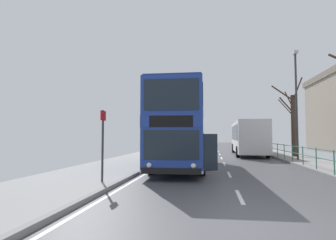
{
  "coord_description": "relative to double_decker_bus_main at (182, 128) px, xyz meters",
  "views": [
    {
      "loc": [
        -0.84,
        -5.99,
        1.83
      ],
      "look_at": [
        -2.88,
        7.06,
        2.59
      ],
      "focal_mm": 29.34,
      "sensor_mm": 36.0,
      "label": 1
    }
  ],
  "objects": [
    {
      "name": "pedestrian_railing_far_kerb",
      "position": [
        6.98,
        2.22,
        -1.43
      ],
      "size": [
        0.05,
        22.7,
        1.07
      ],
      "color": "#236B4C",
      "rests_on": "ground"
    },
    {
      "name": "street_lamp_far_side",
      "position": [
        7.76,
        4.78,
        2.36
      ],
      "size": [
        0.28,
        0.6,
        7.8
      ],
      "color": "#38383D",
      "rests_on": "ground"
    },
    {
      "name": "background_bus_far_lane",
      "position": [
        5.21,
        11.48,
        -0.57
      ],
      "size": [
        2.9,
        10.75,
        3.14
      ],
      "color": "white",
      "rests_on": "ground"
    },
    {
      "name": "bus_stop_sign_near",
      "position": [
        -2.27,
        -6.24,
        -0.53
      ],
      "size": [
        0.08,
        0.44,
        2.64
      ],
      "color": "#2D2D33",
      "rests_on": "ground"
    },
    {
      "name": "double_decker_bus_main",
      "position": [
        0.0,
        0.0,
        0.0
      ],
      "size": [
        3.41,
        10.65,
        4.37
      ],
      "color": "navy",
      "rests_on": "ground"
    },
    {
      "name": "ground",
      "position": [
        1.81,
        -9.91,
        -2.25
      ],
      "size": [
        15.8,
        140.0,
        0.2
      ],
      "color": "#47474C"
    },
    {
      "name": "bare_tree_far_00",
      "position": [
        8.41,
        8.09,
        0.65
      ],
      "size": [
        2.12,
        2.3,
        6.26
      ],
      "color": "#423328",
      "rests_on": "ground"
    }
  ]
}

